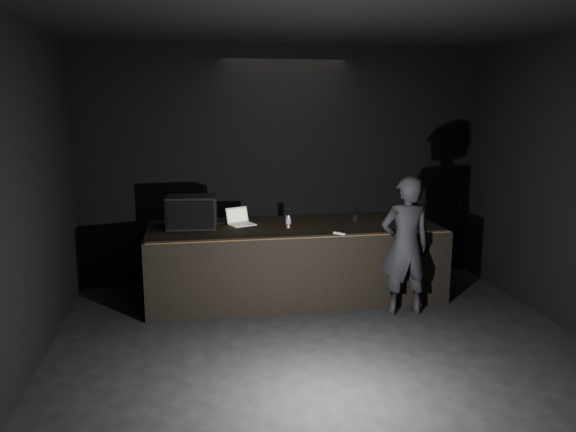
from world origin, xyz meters
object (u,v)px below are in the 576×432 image
Objects in this scene: person at (406,246)px; beer_can at (288,221)px; stage_riser at (294,260)px; stage_monitor at (192,212)px; laptop at (240,220)px.

beer_can is at bearing -30.42° from person.
stage_riser is 23.12× the size of beer_can.
person is (1.27, -0.95, 0.39)m from stage_riser.
stage_riser is 1.57m from stage_monitor.
beer_can is (0.63, -0.32, 0.03)m from laptop.
laptop is (0.66, 0.11, -0.16)m from stage_monitor.
person is at bearing -54.12° from laptop.
beer_can is 1.62m from person.
laptop is at bearing 15.07° from stage_monitor.
stage_monitor is 2.88m from person.
stage_riser is 9.44× the size of laptop.
person is (1.99, -1.17, -0.17)m from laptop.
stage_monitor is 4.05× the size of beer_can.
laptop reaches higher than stage_riser.
stage_monitor reaches higher than beer_can.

